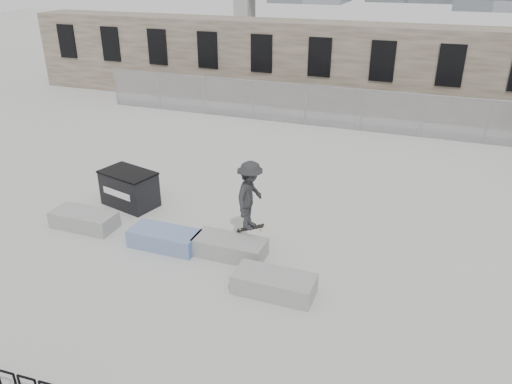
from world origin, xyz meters
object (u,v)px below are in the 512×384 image
dumpster (129,188)px  skateboarder (250,196)px  planter_center_left (165,238)px  planter_offset (274,283)px  planter_far_left (84,219)px  planter_center_right (230,246)px

dumpster → skateboarder: bearing=0.3°
planter_center_left → planter_offset: size_ratio=1.00×
planter_far_left → planter_center_left: size_ratio=1.00×
planter_center_right → planter_offset: same height
planter_far_left → skateboarder: 5.44m
planter_far_left → dumpster: bearing=75.7°
planter_far_left → planter_center_left: (2.89, -0.14, 0.00)m
planter_offset → skateboarder: (-1.30, 1.76, 1.38)m
planter_offset → planter_center_right: bearing=144.5°
planter_far_left → planter_center_left: bearing=-2.8°
planter_offset → dumpster: (-6.06, 2.97, 0.33)m
skateboarder → planter_offset: bearing=-141.1°
skateboarder → planter_far_left: bearing=99.3°
planter_center_left → planter_offset: bearing=-15.5°
dumpster → planter_far_left: bearing=-89.8°
planter_center_right → skateboarder: size_ratio=0.94×
planter_center_left → skateboarder: 2.82m
planter_center_left → dumpster: dumpster is taller
planter_far_left → planter_offset: bearing=-10.0°
planter_offset → dumpster: bearing=153.9°
dumpster → skateboarder: skateboarder is taller
planter_center_right → planter_offset: 2.09m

